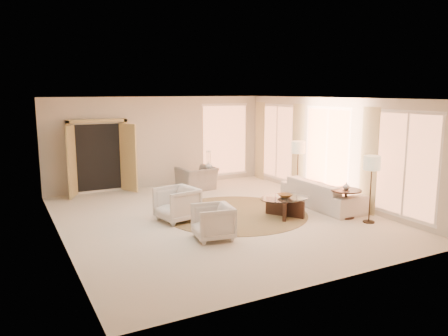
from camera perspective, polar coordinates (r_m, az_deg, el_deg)
name	(u,v)px	position (r m, az deg, el deg)	size (l,w,h in m)	color
room	(217,159)	(10.15, -0.95, 1.13)	(7.04, 8.04, 2.83)	beige
windows_right	(329,152)	(12.16, 13.52, 2.10)	(0.10, 6.40, 2.40)	#FF9B66
window_back_corner	(225,140)	(14.68, 0.14, 3.69)	(1.70, 0.10, 2.40)	#FF9B66
curtains_right	(306,150)	(12.82, 10.70, 2.37)	(0.06, 5.20, 2.60)	#C7BD89
french_doors	(99,157)	(13.18, -15.97, 1.34)	(1.95, 0.66, 2.16)	tan
area_rug	(236,213)	(10.76, 1.57, -5.96)	(3.49, 3.49, 0.01)	#44361D
sofa	(322,193)	(11.61, 12.69, -3.25)	(2.41, 0.94, 0.70)	beige
armchair_left	(177,203)	(10.15, -6.17, -4.51)	(0.84, 0.78, 0.86)	beige
armchair_right	(213,220)	(8.89, -1.47, -6.85)	(0.75, 0.70, 0.77)	beige
accent_chair	(197,175)	(13.28, -3.58, -0.87)	(1.06, 0.69, 0.93)	gray
coffee_table	(285,204)	(10.55, 7.97, -4.73)	(1.32, 1.32, 0.47)	black
end_table	(346,198)	(10.74, 15.60, -3.83)	(0.72, 0.72, 0.68)	black
side_table	(209,177)	(13.45, -1.99, -1.12)	(0.53, 0.53, 0.61)	black
floor_lamp_near	(298,150)	(12.29, 9.67, 2.36)	(0.39, 0.39, 1.60)	black
floor_lamp_far	(372,166)	(10.31, 18.76, 0.25)	(0.37, 0.37, 1.54)	black
bowl	(285,196)	(10.50, 8.00, -3.59)	(0.33, 0.33, 0.08)	brown
end_vase	(346,186)	(10.68, 15.68, -2.30)	(0.17, 0.17, 0.17)	silver
side_vase	(209,165)	(13.38, -2.00, 0.37)	(0.23, 0.23, 0.24)	silver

